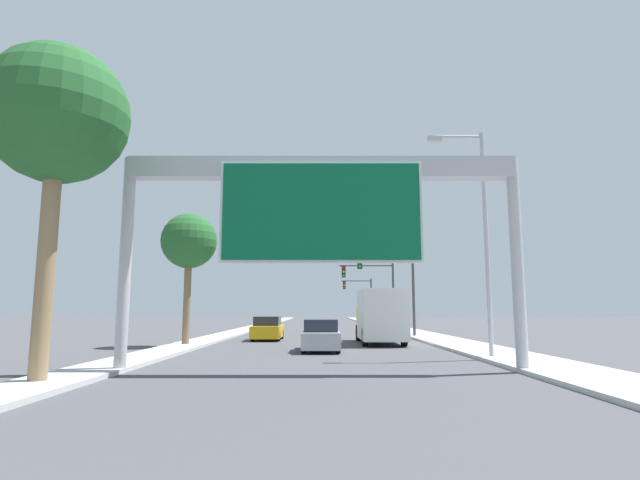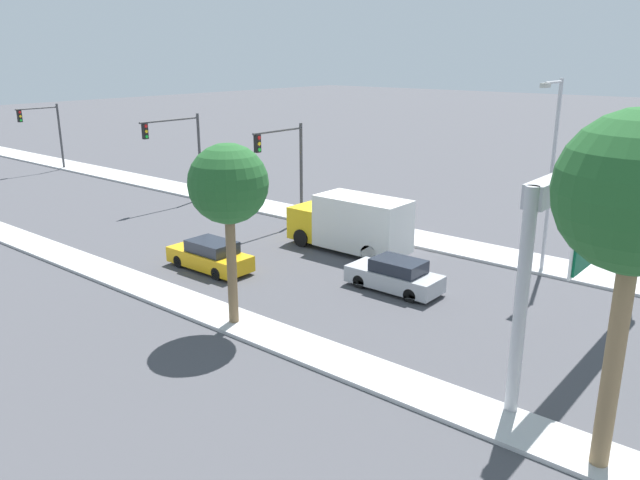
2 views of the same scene
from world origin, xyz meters
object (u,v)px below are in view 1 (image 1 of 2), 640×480
(sign_gantry, at_px, (320,201))
(car_mid_right, at_px, (267,329))
(traffic_light_mid_block, at_px, (375,284))
(street_lamp_right, at_px, (478,225))
(truck_box_primary, at_px, (379,316))
(traffic_light_near_intersection, at_px, (394,278))
(palm_tree_background, at_px, (188,242))
(traffic_light_far_intersection, at_px, (361,294))
(car_near_right, at_px, (320,336))
(palm_tree_foreground, at_px, (56,118))

(sign_gantry, relative_size, car_mid_right, 2.83)
(traffic_light_mid_block, bearing_deg, sign_gantry, -99.68)
(street_lamp_right, bearing_deg, car_mid_right, 127.59)
(car_mid_right, height_order, truck_box_primary, truck_box_primary)
(traffic_light_mid_block, bearing_deg, traffic_light_near_intersection, -88.44)
(sign_gantry, relative_size, palm_tree_background, 1.81)
(truck_box_primary, relative_size, traffic_light_near_intersection, 1.12)
(traffic_light_near_intersection, bearing_deg, palm_tree_background, -145.75)
(traffic_light_mid_block, distance_m, palm_tree_background, 22.55)
(palm_tree_background, bearing_deg, traffic_light_near_intersection, 34.25)
(truck_box_primary, distance_m, traffic_light_near_intersection, 7.32)
(traffic_light_far_intersection, xyz_separation_m, street_lamp_right, (1.09, -45.92, 1.41))
(truck_box_primary, distance_m, traffic_light_far_intersection, 36.68)
(car_near_right, xyz_separation_m, street_lamp_right, (6.59, -4.30, 4.77))
(traffic_light_near_intersection, height_order, palm_tree_foreground, palm_tree_foreground)
(car_mid_right, xyz_separation_m, traffic_light_far_intersection, (9.00, 32.82, 3.35))
(traffic_light_mid_block, bearing_deg, palm_tree_background, -123.78)
(traffic_light_mid_block, height_order, traffic_light_far_intersection, traffic_light_mid_block)
(car_mid_right, xyz_separation_m, street_lamp_right, (10.09, -13.10, 4.77))
(car_mid_right, distance_m, street_lamp_right, 17.21)
(traffic_light_mid_block, height_order, palm_tree_background, palm_tree_background)
(truck_box_primary, distance_m, palm_tree_background, 11.83)
(sign_gantry, height_order, palm_tree_background, palm_tree_background)
(car_mid_right, bearing_deg, palm_tree_foreground, -101.20)
(palm_tree_background, height_order, street_lamp_right, street_lamp_right)
(car_mid_right, height_order, traffic_light_far_intersection, traffic_light_far_intersection)
(traffic_light_far_intersection, bearing_deg, palm_tree_foreground, -103.78)
(traffic_light_near_intersection, bearing_deg, truck_box_primary, -106.29)
(palm_tree_foreground, xyz_separation_m, palm_tree_background, (0.10, 14.16, -1.64))
(traffic_light_far_intersection, distance_m, palm_tree_background, 40.82)
(traffic_light_far_intersection, bearing_deg, car_near_right, -97.53)
(car_near_right, height_order, traffic_light_near_intersection, traffic_light_near_intersection)
(traffic_light_near_intersection, relative_size, traffic_light_far_intersection, 1.04)
(sign_gantry, distance_m, traffic_light_mid_block, 30.59)
(palm_tree_background, bearing_deg, car_near_right, -21.59)
(traffic_light_near_intersection, xyz_separation_m, street_lamp_right, (1.18, -15.92, 1.23))
(truck_box_primary, distance_m, palm_tree_foreground, 20.50)
(palm_tree_foreground, bearing_deg, traffic_light_mid_block, 69.01)
(car_near_right, bearing_deg, traffic_light_far_intersection, 82.47)
(sign_gantry, xyz_separation_m, palm_tree_foreground, (-7.47, -2.74, 1.81))
(truck_box_primary, distance_m, traffic_light_mid_block, 16.85)
(car_near_right, bearing_deg, street_lamp_right, -33.14)
(sign_gantry, height_order, palm_tree_foreground, palm_tree_foreground)
(truck_box_primary, height_order, traffic_light_near_intersection, traffic_light_near_intersection)
(car_mid_right, bearing_deg, sign_gantry, -78.57)
(truck_box_primary, xyz_separation_m, street_lamp_right, (3.09, -9.38, 3.90))
(sign_gantry, xyz_separation_m, traffic_light_mid_block, (5.14, 30.13, -1.22))
(sign_gantry, relative_size, traffic_light_near_intersection, 2.10)
(traffic_light_far_intersection, height_order, palm_tree_foreground, palm_tree_foreground)
(traffic_light_mid_block, bearing_deg, truck_box_primary, -95.66)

